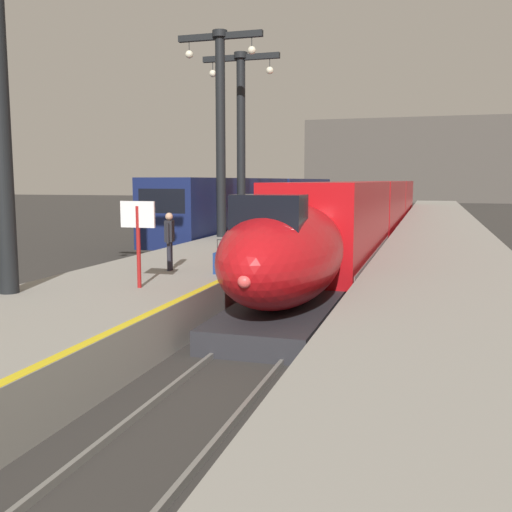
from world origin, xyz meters
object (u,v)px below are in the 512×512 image
Objects in this scene: passenger_near_edge at (169,237)px; departure_info_board at (138,226)px; highspeed_train_main at (375,207)px; station_column_distant at (241,125)px; rolling_suitcase at (221,263)px; regional_train_adjacent at (269,201)px; station_column_far at (220,115)px.

departure_info_board reaches higher than passenger_near_edge.
highspeed_train_main is 12.29m from station_column_distant.
rolling_suitcase is at bearing -74.24° from station_column_distant.
regional_train_adjacent reaches higher than passenger_near_edge.
station_column_far is (-5.90, -12.81, 4.68)m from highspeed_train_main.
regional_train_adjacent is 14.24m from station_column_distant.
highspeed_train_main is 57.78× the size of rolling_suitcase.
station_column_far is at bearing -82.36° from regional_train_adjacent.
highspeed_train_main reaches higher than passenger_near_edge.
passenger_near_edge is 1.72× the size of rolling_suitcase.
station_column_far is 9.46× the size of rolling_suitcase.
passenger_near_edge is 0.80× the size of departure_info_board.
regional_train_adjacent is at bearing 99.25° from passenger_near_edge.
station_column_distant reaches higher than passenger_near_edge.
rolling_suitcase is at bearing -6.74° from passenger_near_edge.
station_column_far reaches higher than station_column_distant.
station_column_far is at bearing -90.00° from station_column_distant.
rolling_suitcase is 3.06m from departure_info_board.
regional_train_adjacent is 29.74m from departure_info_board.
highspeed_train_main is 6.11× the size of station_column_far.
regional_train_adjacent is at bearing 99.27° from departure_info_board.
station_column_distant is at bearing 90.00° from station_column_far.
regional_train_adjacent is 3.94× the size of station_column_far.
regional_train_adjacent is at bearing 97.64° from station_column_far.
station_column_far is at bearing 101.80° from passenger_near_edge.
departure_info_board is at bearing -78.68° from station_column_far.
highspeed_train_main is 33.57× the size of passenger_near_edge.
regional_train_adjacent is 37.27× the size of rolling_suitcase.
station_column_distant reaches higher than regional_train_adjacent.
highspeed_train_main is 23.32m from rolling_suitcase.
highspeed_train_main reaches higher than departure_info_board.
station_column_far is 3.02m from station_column_distant.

